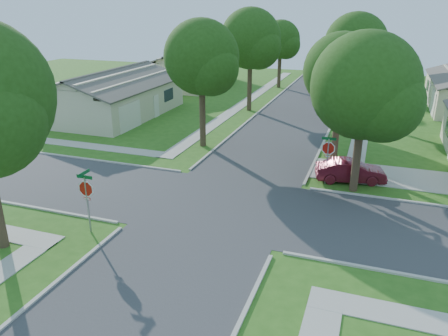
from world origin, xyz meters
name	(u,v)px	position (x,y,z in m)	size (l,w,h in m)	color
ground	(222,205)	(0.00, 0.00, 0.00)	(100.00, 100.00, 0.00)	#2D5E19
road_ns	(222,205)	(0.00, 0.00, 0.00)	(7.00, 100.00, 0.02)	#333335
sidewalk_ne	(366,107)	(6.10, 26.00, 0.02)	(1.20, 40.00, 0.04)	#9E9B91
sidewalk_nw	(250,99)	(-6.10, 26.00, 0.02)	(1.20, 40.00, 0.04)	#9E9B91
driveway	(384,175)	(7.90, 7.10, 0.03)	(8.80, 3.60, 0.05)	#9E9B91
stop_sign_sw	(86,191)	(-4.70, -4.70, 2.03)	(1.05, 0.80, 2.98)	gray
stop_sign_ne	(328,150)	(4.70, 4.70, 2.03)	(1.05, 0.80, 2.98)	gray
tree_e_near	(342,75)	(4.75, 9.01, 5.64)	(4.97, 4.80, 8.28)	#38281C
tree_e_mid	(356,47)	(4.76, 21.01, 6.25)	(5.59, 5.40, 9.21)	#38281C
tree_e_far	(363,39)	(4.75, 34.01, 5.98)	(5.17, 5.00, 8.72)	#38281C
tree_w_near	(202,61)	(-4.64, 9.01, 6.12)	(5.38, 5.20, 8.97)	#38281C
tree_w_mid	(251,41)	(-4.64, 21.01, 6.49)	(5.80, 5.60, 9.56)	#38281C
tree_w_far	(281,41)	(-4.65, 34.01, 5.51)	(4.76, 4.60, 8.04)	#38281C
tree_ne_corner	(366,91)	(6.36, 4.21, 5.59)	(5.80, 5.60, 8.66)	#38281C
house_nw_near	(114,99)	(-15.99, 15.00, 1.52)	(8.42, 13.60, 4.23)	beige
house_nw_far	(188,73)	(-15.99, 32.00, 1.52)	(8.42, 13.60, 4.23)	beige
car_driveway	(350,171)	(6.00, 5.50, 0.66)	(1.39, 3.98, 1.31)	#59121E
car_curb_east	(322,91)	(1.20, 29.49, 0.79)	(1.86, 4.63, 1.58)	black
car_curb_west	(313,70)	(-2.09, 44.97, 0.72)	(2.02, 4.98, 1.44)	black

